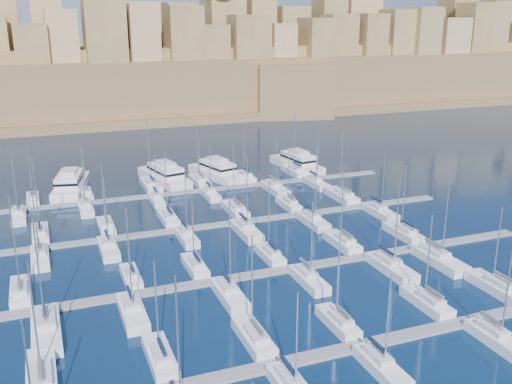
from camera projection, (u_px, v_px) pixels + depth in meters
name	position (u px, v px, depth m)	size (l,w,h in m)	color
ground	(261.00, 242.00, 95.75)	(600.00, 600.00, 0.00)	black
pontoon_near	(371.00, 343.00, 65.35)	(84.00, 2.00, 0.40)	slate
pontoon_mid_near	(291.00, 269.00, 84.98)	(84.00, 2.00, 0.40)	slate
pontoon_mid_far	(241.00, 222.00, 104.61)	(84.00, 2.00, 0.40)	slate
pontoon_far	(207.00, 190.00, 124.25)	(84.00, 2.00, 0.40)	slate
sailboat_0	(42.00, 378.00, 58.14)	(2.95, 9.85, 13.77)	white
sailboat_1	(160.00, 357.00, 61.75)	(2.56, 8.52, 12.16)	white
sailboat_2	(254.00, 337.00, 65.62)	(2.62, 8.73, 13.44)	white
sailboat_3	(338.00, 322.00, 68.93)	(2.34, 7.79, 12.49)	white
sailboat_4	(427.00, 302.00, 73.81)	(2.55, 8.49, 12.80)	white
sailboat_5	(496.00, 286.00, 78.12)	(2.75, 9.17, 12.35)	white
sailboat_9	(381.00, 366.00, 60.15)	(2.44, 8.13, 11.82)	white
sailboat_10	(497.00, 339.00, 65.36)	(2.51, 8.38, 12.29)	white
sailboat_12	(21.00, 292.00, 76.52)	(2.60, 8.68, 14.61)	white
sailboat_13	(131.00, 277.00, 81.13)	(2.28, 7.61, 10.74)	white
sailboat_14	(195.00, 266.00, 84.60)	(2.42, 8.06, 12.25)	white
sailboat_15	(270.00, 255.00, 88.68)	(2.37, 7.91, 12.81)	white
sailboat_16	(342.00, 242.00, 93.68)	(2.70, 8.99, 13.94)	white
sailboat_17	(403.00, 233.00, 97.80)	(2.70, 8.99, 12.85)	white
sailboat_18	(46.00, 329.00, 67.19)	(3.28, 10.93, 16.26)	white
sailboat_19	(132.00, 312.00, 71.37)	(2.84, 9.47, 14.83)	white
sailboat_20	(229.00, 294.00, 75.97)	(2.74, 9.14, 14.65)	white
sailboat_21	(309.00, 279.00, 80.33)	(2.58, 8.61, 12.56)	white
sailboat_22	(391.00, 267.00, 84.29)	(2.99, 9.96, 15.15)	white
sailboat_23	(439.00, 259.00, 86.91)	(3.17, 10.58, 16.53)	white
sailboat_24	(40.00, 234.00, 97.28)	(2.67, 8.92, 14.55)	white
sailboat_25	(106.00, 226.00, 100.85)	(2.51, 8.38, 12.32)	white
sailboat_26	(168.00, 218.00, 104.91)	(2.64, 8.80, 13.70)	white
sailboat_27	(235.00, 209.00, 109.76)	(2.85, 9.49, 13.56)	white
sailboat_28	(289.00, 204.00, 112.92)	(2.40, 8.00, 11.66)	white
sailboat_29	(342.00, 196.00, 118.23)	(3.09, 10.29, 14.90)	white
sailboat_30	(40.00, 257.00, 87.71)	(2.63, 8.76, 14.95)	white
sailboat_31	(108.00, 248.00, 91.20)	(2.69, 8.96, 12.92)	white
sailboat_32	(187.00, 237.00, 95.96)	(2.49, 8.30, 12.14)	white
sailboat_33	(246.00, 230.00, 98.89)	(2.95, 9.83, 14.27)	white
sailboat_34	(313.00, 221.00, 103.65)	(2.78, 9.28, 14.84)	white
sailboat_35	(380.00, 212.00, 108.54)	(2.78, 9.28, 13.06)	white
sailboat_36	(33.00, 199.00, 116.16)	(2.38, 7.94, 12.79)	white
sailboat_37	(86.00, 194.00, 119.64)	(2.26, 7.54, 10.84)	white
sailboat_38	(151.00, 185.00, 125.86)	(3.23, 10.78, 16.52)	white
sailboat_39	(200.00, 181.00, 129.17)	(2.89, 9.64, 12.90)	white
sailboat_40	(245.00, 177.00, 132.50)	(2.62, 8.72, 11.98)	white
sailboat_41	(295.00, 171.00, 137.59)	(3.03, 10.10, 15.35)	white
sailboat_42	(19.00, 216.00, 106.32)	(2.56, 8.55, 12.46)	white
sailboat_43	(86.00, 208.00, 110.56)	(2.52, 8.41, 13.40)	white
sailboat_44	(156.00, 200.00, 115.81)	(2.23, 7.44, 10.22)	white
sailboat_45	(210.00, 194.00, 119.37)	(2.46, 8.19, 11.98)	white
sailboat_46	(275.00, 188.00, 123.60)	(2.97, 9.91, 13.38)	white
sailboat_47	(316.00, 183.00, 127.51)	(2.69, 8.97, 13.36)	white
motor_yacht_a	(71.00, 184.00, 123.56)	(9.55, 19.40, 5.25)	white
motor_yacht_b	(165.00, 175.00, 130.57)	(9.19, 19.06, 5.25)	white
motor_yacht_c	(216.00, 171.00, 134.11)	(9.47, 17.47, 5.25)	white
motor_yacht_d	(297.00, 162.00, 141.95)	(7.48, 18.41, 5.25)	white
fortified_city	(119.00, 74.00, 229.97)	(460.00, 108.95, 59.52)	brown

